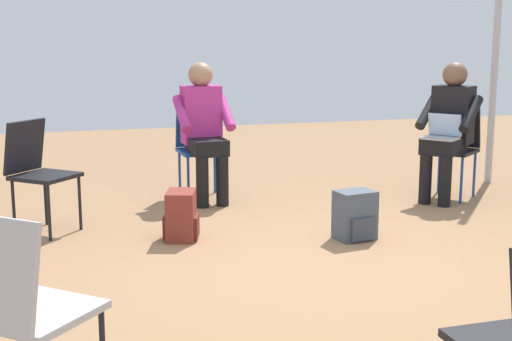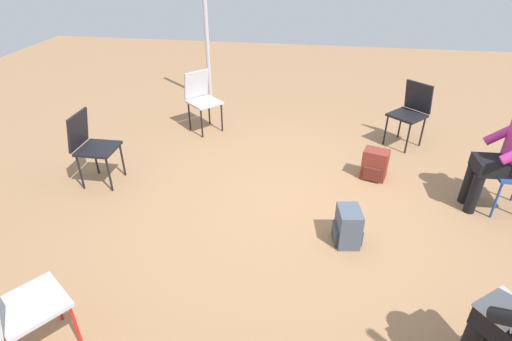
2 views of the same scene
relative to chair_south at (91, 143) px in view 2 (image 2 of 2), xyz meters
The scene contains 8 objects.
ground_plane 2.38m from the chair_south, 85.71° to the left, with size 14.58×14.58×0.00m, color #99704C.
chair_south is the anchor object (origin of this frame).
chair_southeast 2.27m from the chair_south, 17.19° to the left, with size 0.58×0.57×0.85m.
chair_southwest 1.81m from the chair_south, 153.15° to the left, with size 0.58×0.59×0.85m.
chair_northwest 4.01m from the chair_south, 112.98° to the left, with size 0.59×0.58×0.85m.
backpack_near_laptop_user 2.91m from the chair_south, 77.18° to the left, with size 0.31×0.28×0.36m.
backpack_by_empty_chair 3.25m from the chair_south, 100.32° to the left, with size 0.30×0.33×0.36m.
tent_pole_far 2.94m from the chair_south, 167.55° to the left, with size 0.07×0.07×2.28m, color #B2B2B7.
Camera 2 is at (3.46, 0.11, 2.50)m, focal length 28.00 mm.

